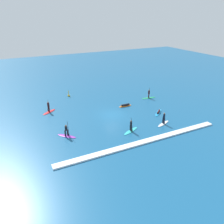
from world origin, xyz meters
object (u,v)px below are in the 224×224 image
surfer_on_blue_board (159,112)px  surfer_on_red_board (49,109)px  surfer_on_green_board (149,96)px  surfer_on_purple_board (67,133)px  surfer_on_teal_board (131,129)px  surfer_on_orange_board (125,105)px  surfer_on_white_board (164,121)px  marker_buoy (69,95)px

surfer_on_blue_board → surfer_on_red_board: size_ratio=1.09×
surfer_on_green_board → surfer_on_purple_board: (-18.31, -7.28, 0.02)m
surfer_on_teal_board → surfer_on_orange_board: bearing=-138.1°
surfer_on_white_board → surfer_on_purple_board: (-13.96, 2.81, 0.02)m
surfer_on_orange_board → marker_buoy: marker_buoy is taller
surfer_on_red_board → surfer_on_white_board: bearing=-75.2°
surfer_on_white_board → surfer_on_orange_board: size_ratio=1.15×
surfer_on_red_board → marker_buoy: 7.94m
surfer_on_white_board → marker_buoy: surfer_on_white_board is taller
surfer_on_blue_board → marker_buoy: marker_buoy is taller
surfer_on_teal_board → marker_buoy: (-3.86, 17.72, -0.25)m
surfer_on_teal_board → surfer_on_red_board: size_ratio=1.13×
surfer_on_teal_board → surfer_on_green_board: (9.85, 9.87, 0.06)m
surfer_on_blue_board → surfer_on_purple_board: (-15.77, -0.75, 0.38)m
surfer_on_white_board → surfer_on_purple_board: bearing=147.2°
surfer_on_blue_board → surfer_on_purple_board: surfer_on_purple_board is taller
surfer_on_red_board → surfer_on_orange_board: bearing=-50.7°
surfer_on_teal_board → surfer_on_purple_board: 8.84m
surfer_on_purple_board → surfer_on_white_board: bearing=33.9°
surfer_on_teal_board → surfer_on_red_board: bearing=-76.3°
marker_buoy → surfer_on_purple_board: bearing=-106.9°
marker_buoy → surfer_on_red_board: bearing=-130.0°
surfer_on_green_board → marker_buoy: (-13.71, 7.86, -0.31)m
surfer_on_green_board → surfer_on_red_board: bearing=-179.9°
surfer_on_green_board → surfer_on_purple_board: bearing=-152.8°
surfer_on_orange_board → surfer_on_green_board: (6.13, 1.59, 0.31)m
surfer_on_white_board → surfer_on_orange_board: surfer_on_white_board is taller
surfer_on_teal_board → marker_buoy: bearing=-101.6°
surfer_on_orange_board → surfer_on_purple_board: bearing=24.2°
surfer_on_red_board → marker_buoy: size_ratio=2.06×
surfer_on_teal_board → surfer_on_orange_board: size_ratio=1.24×
surfer_on_white_board → surfer_on_blue_board: surfer_on_white_board is taller
surfer_on_blue_board → marker_buoy: (-11.17, 14.39, 0.05)m
surfer_on_teal_board → marker_buoy: size_ratio=2.33×
surfer_on_white_board → surfer_on_blue_board: bearing=41.7°
surfer_on_white_board → surfer_on_purple_board: 14.24m
marker_buoy → surfer_on_blue_board: bearing=-52.2°
surfer_on_purple_board → surfer_on_red_board: bearing=138.5°
surfer_on_green_board → surfer_on_purple_board: size_ratio=1.24×
surfer_on_teal_board → surfer_on_green_board: size_ratio=1.00×
surfer_on_orange_board → surfer_on_teal_board: bearing=64.9°
surfer_on_teal_board → surfer_on_blue_board: 8.04m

